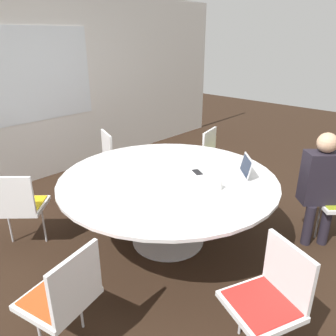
{
  "coord_description": "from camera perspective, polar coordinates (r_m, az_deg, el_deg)",
  "views": [
    {
      "loc": [
        -2.22,
        -2.05,
        2.08
      ],
      "look_at": [
        0.0,
        0.0,
        0.85
      ],
      "focal_mm": 35.0,
      "sensor_mm": 36.0,
      "label": 1
    }
  ],
  "objects": [
    {
      "name": "ground_plane",
      "position": [
        3.67,
        -0.0,
        -12.39
      ],
      "size": [
        16.0,
        16.0,
        0.0
      ],
      "primitive_type": "plane",
      "color": "black"
    },
    {
      "name": "wall_back",
      "position": [
        5.21,
        -22.16,
        12.58
      ],
      "size": [
        8.0,
        0.07,
        2.7
      ],
      "color": "silver",
      "rests_on": "ground_plane"
    },
    {
      "name": "conference_table",
      "position": [
        3.34,
        -0.0,
        -3.19
      ],
      "size": [
        2.19,
        2.19,
        0.75
      ],
      "color": "#B7B7BC",
      "rests_on": "ground_plane"
    },
    {
      "name": "chair_0",
      "position": [
        3.94,
        27.27,
        -4.01
      ],
      "size": [
        0.61,
        0.61,
        0.85
      ],
      "rotation": [
        0.0,
        0.0,
        8.62
      ],
      "color": "white",
      "rests_on": "ground_plane"
    },
    {
      "name": "chair_1",
      "position": [
        4.68,
        8.54,
        2.28
      ],
      "size": [
        0.52,
        0.51,
        0.85
      ],
      "rotation": [
        0.0,
        0.0,
        9.65
      ],
      "color": "white",
      "rests_on": "ground_plane"
    },
    {
      "name": "chair_2",
      "position": [
        4.67,
        -8.95,
        2.21
      ],
      "size": [
        0.55,
        0.56,
        0.85
      ],
      "rotation": [
        0.0,
        0.0,
        10.63
      ],
      "color": "white",
      "rests_on": "ground_plane"
    },
    {
      "name": "chair_3",
      "position": [
        3.64,
        -24.46,
        -5.59
      ],
      "size": [
        0.61,
        0.61,
        0.85
      ],
      "rotation": [
        0.0,
        0.0,
        11.76
      ],
      "color": "white",
      "rests_on": "ground_plane"
    },
    {
      "name": "chair_4",
      "position": [
        2.4,
        -17.65,
        -20.09
      ],
      "size": [
        0.52,
        0.51,
        0.85
      ],
      "rotation": [
        0.0,
        0.0,
        12.8
      ],
      "color": "white",
      "rests_on": "ground_plane"
    },
    {
      "name": "chair_5",
      "position": [
        2.39,
        17.34,
        -20.24
      ],
      "size": [
        0.56,
        0.57,
        0.85
      ],
      "rotation": [
        0.0,
        0.0,
        13.73
      ],
      "color": "white",
      "rests_on": "ground_plane"
    },
    {
      "name": "person_0",
      "position": [
        3.69,
        25.09,
        -1.99
      ],
      "size": [
        0.41,
        0.41,
        1.2
      ],
      "rotation": [
        0.0,
        0.0,
        8.62
      ],
      "color": "#231E28",
      "rests_on": "ground_plane"
    },
    {
      "name": "laptop",
      "position": [
        3.37,
        12.26,
        -0.64
      ],
      "size": [
        0.39,
        0.39,
        0.21
      ],
      "rotation": [
        0.0,
        0.0,
        3.91
      ],
      "color": "silver",
      "rests_on": "conference_table"
    },
    {
      "name": "coffee_cup",
      "position": [
        3.06,
        8.65,
        -2.92
      ],
      "size": [
        0.08,
        0.08,
        0.09
      ],
      "color": "white",
      "rests_on": "conference_table"
    },
    {
      "name": "cell_phone",
      "position": [
        3.42,
        5.12,
        -0.71
      ],
      "size": [
        0.13,
        0.16,
        0.01
      ],
      "color": "black",
      "rests_on": "conference_table"
    },
    {
      "name": "handbag",
      "position": [
        4.63,
        -16.03,
        -3.52
      ],
      "size": [
        0.36,
        0.16,
        0.28
      ],
      "color": "#661E56",
      "rests_on": "ground_plane"
    }
  ]
}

